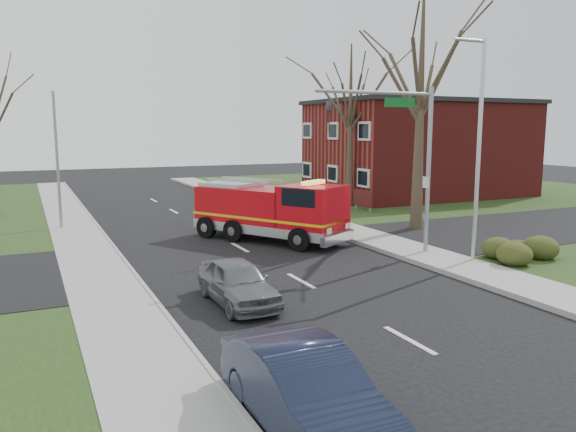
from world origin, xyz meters
name	(u,v)px	position (x,y,z in m)	size (l,w,h in m)	color
ground	(301,281)	(0.00, 0.00, 0.00)	(120.00, 120.00, 0.00)	black
sidewalk_right	(444,261)	(6.20, 0.00, 0.07)	(2.40, 80.00, 0.15)	gray
sidewalk_left	(113,303)	(-6.20, 0.00, 0.07)	(2.40, 80.00, 0.15)	gray
brick_building	(419,148)	(19.00, 18.00, 3.66)	(15.40, 10.40, 7.25)	maroon
health_center_sign	(363,199)	(10.50, 12.50, 0.88)	(0.12, 2.00, 1.40)	#451011
hedge_corner	(518,247)	(9.00, -1.00, 0.58)	(2.80, 2.00, 0.90)	#2B3112
bare_tree_near	(421,82)	(9.50, 6.00, 7.41)	(6.00, 6.00, 12.00)	#3C3023
bare_tree_far	(351,108)	(11.00, 15.00, 6.49)	(5.25, 5.25, 10.50)	#3C3023
traffic_signal_mast	(403,140)	(5.21, 1.50, 4.71)	(5.29, 0.18, 6.80)	gray
streetlight_pole	(478,145)	(7.14, -0.50, 4.55)	(1.48, 0.16, 8.40)	#B7BABF
utility_pole_far	(57,162)	(-6.80, 14.00, 3.50)	(0.14, 0.14, 7.00)	gray
fire_engine	(271,212)	(1.88, 6.89, 1.32)	(5.79, 7.49, 2.92)	#B70810
parked_car_maroon	(238,282)	(-2.80, -1.43, 0.66)	(1.56, 3.89, 1.32)	slate
parked_car_gray	(306,391)	(-4.20, -8.64, 0.74)	(1.56, 4.48, 1.48)	#161C31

